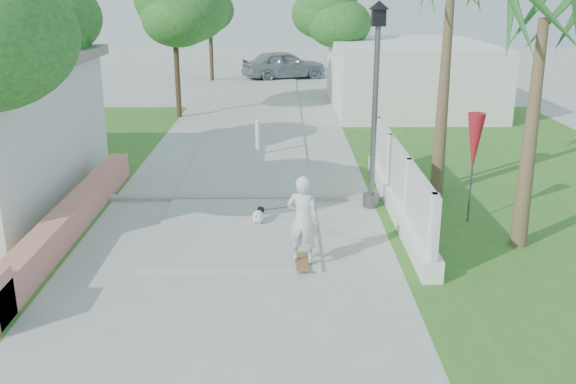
{
  "coord_description": "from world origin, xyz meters",
  "views": [
    {
      "loc": [
        0.93,
        -8.08,
        4.69
      ],
      "look_at": [
        1.02,
        3.14,
        1.1
      ],
      "focal_mm": 40.0,
      "sensor_mm": 36.0,
      "label": 1
    }
  ],
  "objects_px": {
    "patio_umbrella": "(474,143)",
    "dog": "(259,216)",
    "street_lamp": "(375,99)",
    "skateboarder": "(279,211)",
    "bollard": "(258,137)",
    "parked_car": "(284,64)"
  },
  "relations": [
    {
      "from": "patio_umbrella",
      "to": "dog",
      "type": "bearing_deg",
      "value": -178.08
    },
    {
      "from": "patio_umbrella",
      "to": "dog",
      "type": "height_order",
      "value": "patio_umbrella"
    },
    {
      "from": "street_lamp",
      "to": "patio_umbrella",
      "type": "relative_size",
      "value": 1.93
    },
    {
      "from": "patio_umbrella",
      "to": "skateboarder",
      "type": "distance_m",
      "value": 4.28
    },
    {
      "from": "dog",
      "to": "bollard",
      "type": "bearing_deg",
      "value": 106.81
    },
    {
      "from": "street_lamp",
      "to": "dog",
      "type": "height_order",
      "value": "street_lamp"
    },
    {
      "from": "street_lamp",
      "to": "dog",
      "type": "xyz_separation_m",
      "value": [
        -2.48,
        -1.15,
        -2.23
      ]
    },
    {
      "from": "bollard",
      "to": "skateboarder",
      "type": "height_order",
      "value": "skateboarder"
    },
    {
      "from": "bollard",
      "to": "patio_umbrella",
      "type": "distance_m",
      "value": 7.25
    },
    {
      "from": "patio_umbrella",
      "to": "parked_car",
      "type": "bearing_deg",
      "value": 99.78
    },
    {
      "from": "street_lamp",
      "to": "parked_car",
      "type": "relative_size",
      "value": 1.0
    },
    {
      "from": "parked_car",
      "to": "skateboarder",
      "type": "bearing_deg",
      "value": 158.47
    },
    {
      "from": "bollard",
      "to": "dog",
      "type": "height_order",
      "value": "bollard"
    },
    {
      "from": "bollard",
      "to": "street_lamp",
      "type": "bearing_deg",
      "value": -59.04
    },
    {
      "from": "street_lamp",
      "to": "dog",
      "type": "distance_m",
      "value": 3.52
    },
    {
      "from": "parked_car",
      "to": "bollard",
      "type": "bearing_deg",
      "value": 156.07
    },
    {
      "from": "street_lamp",
      "to": "parked_car",
      "type": "height_order",
      "value": "street_lamp"
    },
    {
      "from": "parked_car",
      "to": "dog",
      "type": "bearing_deg",
      "value": 157.34
    },
    {
      "from": "bollard",
      "to": "patio_umbrella",
      "type": "height_order",
      "value": "patio_umbrella"
    },
    {
      "from": "patio_umbrella",
      "to": "skateboarder",
      "type": "relative_size",
      "value": 0.87
    },
    {
      "from": "skateboarder",
      "to": "parked_car",
      "type": "xyz_separation_m",
      "value": [
        0.14,
        23.43,
        0.03
      ]
    },
    {
      "from": "skateboarder",
      "to": "parked_car",
      "type": "bearing_deg",
      "value": -75.36
    }
  ]
}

